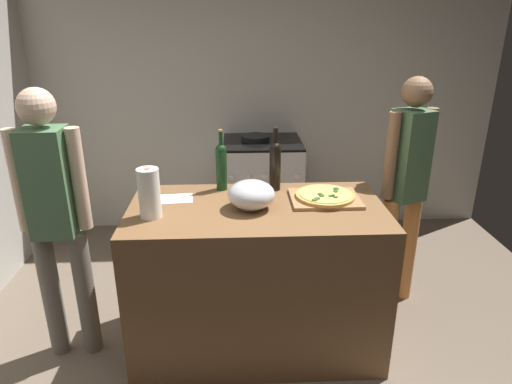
% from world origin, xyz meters
% --- Properties ---
extents(ground_plane, '(4.47, 3.04, 0.02)m').
position_xyz_m(ground_plane, '(0.00, 1.22, -0.01)').
color(ground_plane, '#6B5B4C').
extents(kitchen_wall_rear, '(4.47, 0.10, 2.60)m').
position_xyz_m(kitchen_wall_rear, '(0.00, 2.49, 1.30)').
color(kitchen_wall_rear, '#BCB7AD').
rests_on(kitchen_wall_rear, ground_plane).
extents(counter, '(1.45, 0.76, 0.92)m').
position_xyz_m(counter, '(-0.04, 0.68, 0.46)').
color(counter, brown).
rests_on(counter, ground_plane).
extents(cutting_board, '(0.40, 0.32, 0.02)m').
position_xyz_m(cutting_board, '(0.36, 0.76, 0.93)').
color(cutting_board, '#9E7247').
rests_on(cutting_board, counter).
extents(pizza, '(0.34, 0.34, 0.03)m').
position_xyz_m(pizza, '(0.36, 0.76, 0.95)').
color(pizza, tan).
rests_on(pizza, cutting_board).
extents(mixing_bowl, '(0.26, 0.26, 0.16)m').
position_xyz_m(mixing_bowl, '(-0.08, 0.66, 1.00)').
color(mixing_bowl, '#B2B2B7').
rests_on(mixing_bowl, counter).
extents(paper_towel_roll, '(0.12, 0.12, 0.27)m').
position_xyz_m(paper_towel_roll, '(-0.62, 0.57, 1.05)').
color(paper_towel_roll, white).
rests_on(paper_towel_roll, counter).
extents(wine_bottle_clear, '(0.07, 0.07, 0.38)m').
position_xyz_m(wine_bottle_clear, '(-0.25, 0.97, 1.08)').
color(wine_bottle_clear, '#143819').
rests_on(wine_bottle_clear, counter).
extents(wine_bottle_amber, '(0.07, 0.07, 0.39)m').
position_xyz_m(wine_bottle_amber, '(0.08, 0.95, 1.09)').
color(wine_bottle_amber, black).
rests_on(wine_bottle_amber, counter).
extents(recipe_sheet, '(0.22, 0.17, 0.00)m').
position_xyz_m(recipe_sheet, '(-0.52, 0.82, 0.92)').
color(recipe_sheet, white).
rests_on(recipe_sheet, counter).
extents(stove, '(0.67, 0.61, 0.97)m').
position_xyz_m(stove, '(0.07, 2.09, 0.47)').
color(stove, '#B7B7BC').
rests_on(stove, ground_plane).
extents(person_in_stripes, '(0.39, 0.21, 1.60)m').
position_xyz_m(person_in_stripes, '(-1.16, 0.65, 0.92)').
color(person_in_stripes, slate).
rests_on(person_in_stripes, ground_plane).
extents(person_in_red, '(0.35, 0.26, 1.59)m').
position_xyz_m(person_in_red, '(0.96, 1.09, 0.91)').
color(person_in_red, '#D88C4C').
rests_on(person_in_red, ground_plane).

